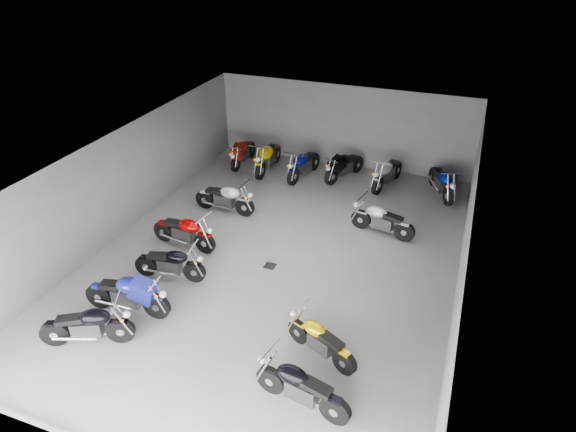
# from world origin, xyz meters

# --- Properties ---
(ground) EXTENTS (14.00, 14.00, 0.00)m
(ground) POSITION_xyz_m (0.00, 0.00, 0.00)
(ground) COLOR #9B9893
(ground) RESTS_ON ground
(wall_back) EXTENTS (10.00, 0.10, 3.20)m
(wall_back) POSITION_xyz_m (0.00, 7.00, 1.60)
(wall_back) COLOR slate
(wall_back) RESTS_ON ground
(wall_left) EXTENTS (0.10, 14.00, 3.20)m
(wall_left) POSITION_xyz_m (-5.00, 0.00, 1.60)
(wall_left) COLOR slate
(wall_left) RESTS_ON ground
(wall_right) EXTENTS (0.10, 14.00, 3.20)m
(wall_right) POSITION_xyz_m (5.00, 0.00, 1.60)
(wall_right) COLOR slate
(wall_right) RESTS_ON ground
(ceiling) EXTENTS (10.00, 14.00, 0.04)m
(ceiling) POSITION_xyz_m (0.00, 0.00, 3.22)
(ceiling) COLOR black
(ceiling) RESTS_ON wall_back
(drain_grate) EXTENTS (0.32, 0.32, 0.01)m
(drain_grate) POSITION_xyz_m (0.00, -0.50, 0.01)
(drain_grate) COLOR black
(drain_grate) RESTS_ON ground
(motorcycle_left_a) EXTENTS (2.00, 1.00, 0.94)m
(motorcycle_left_a) POSITION_xyz_m (-2.70, -4.76, 0.51)
(motorcycle_left_a) COLOR black
(motorcycle_left_a) RESTS_ON ground
(motorcycle_left_b) EXTENTS (2.26, 0.50, 0.99)m
(motorcycle_left_b) POSITION_xyz_m (-2.50, -3.53, 0.54)
(motorcycle_left_b) COLOR black
(motorcycle_left_b) RESTS_ON ground
(motorcycle_left_c) EXTENTS (2.01, 0.49, 0.89)m
(motorcycle_left_c) POSITION_xyz_m (-2.28, -1.95, 0.48)
(motorcycle_left_c) COLOR black
(motorcycle_left_c) RESTS_ON ground
(motorcycle_left_d) EXTENTS (2.16, 0.48, 0.95)m
(motorcycle_left_d) POSITION_xyz_m (-2.74, -0.45, 0.52)
(motorcycle_left_d) COLOR black
(motorcycle_left_d) RESTS_ON ground
(motorcycle_left_f) EXTENTS (2.15, 0.43, 0.95)m
(motorcycle_left_f) POSITION_xyz_m (-2.57, 1.88, 0.52)
(motorcycle_left_f) COLOR black
(motorcycle_left_f) RESTS_ON ground
(motorcycle_right_a) EXTENTS (2.09, 0.56, 0.92)m
(motorcycle_right_a) POSITION_xyz_m (2.40, -4.73, 0.50)
(motorcycle_right_a) COLOR black
(motorcycle_right_a) RESTS_ON ground
(motorcycle_right_b) EXTENTS (1.82, 0.90, 0.85)m
(motorcycle_right_b) POSITION_xyz_m (2.35, -3.30, 0.46)
(motorcycle_right_b) COLOR black
(motorcycle_right_b) RESTS_ON ground
(motorcycle_right_f) EXTENTS (2.06, 0.57, 0.91)m
(motorcycle_right_f) POSITION_xyz_m (2.58, 2.31, 0.50)
(motorcycle_right_f) COLOR black
(motorcycle_right_f) RESTS_ON ground
(motorcycle_back_a) EXTENTS (0.42, 2.13, 0.94)m
(motorcycle_back_a) POSITION_xyz_m (-3.67, 5.62, 0.51)
(motorcycle_back_a) COLOR black
(motorcycle_back_a) RESTS_ON ground
(motorcycle_back_b) EXTENTS (0.47, 2.39, 1.05)m
(motorcycle_back_b) POSITION_xyz_m (-2.50, 5.40, 0.57)
(motorcycle_back_b) COLOR black
(motorcycle_back_b) RESTS_ON ground
(motorcycle_back_c) EXTENTS (0.62, 2.21, 0.98)m
(motorcycle_back_c) POSITION_xyz_m (-1.02, 5.32, 0.53)
(motorcycle_back_c) COLOR black
(motorcycle_back_c) RESTS_ON ground
(motorcycle_back_d) EXTENTS (1.00, 2.03, 0.95)m
(motorcycle_back_d) POSITION_xyz_m (0.44, 5.75, 0.52)
(motorcycle_back_d) COLOR black
(motorcycle_back_d) RESTS_ON ground
(motorcycle_back_e) EXTENTS (0.71, 2.24, 1.00)m
(motorcycle_back_e) POSITION_xyz_m (2.08, 5.67, 0.55)
(motorcycle_back_e) COLOR black
(motorcycle_back_e) RESTS_ON ground
(motorcycle_back_f) EXTENTS (1.06, 2.06, 0.97)m
(motorcycle_back_f) POSITION_xyz_m (4.01, 5.65, 0.53)
(motorcycle_back_f) COLOR black
(motorcycle_back_f) RESTS_ON ground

